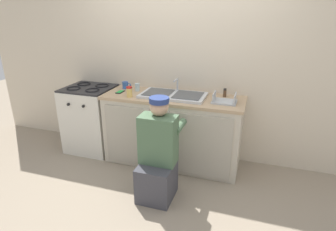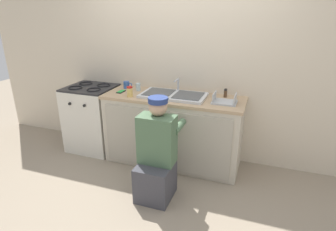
{
  "view_description": "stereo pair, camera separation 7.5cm",
  "coord_description": "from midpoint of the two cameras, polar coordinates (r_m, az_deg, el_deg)",
  "views": [
    {
      "loc": [
        0.98,
        -2.88,
        1.93
      ],
      "look_at": [
        0.0,
        0.1,
        0.73
      ],
      "focal_mm": 30.0,
      "sensor_mm": 36.0,
      "label": 1
    },
    {
      "loc": [
        1.05,
        -2.85,
        1.93
      ],
      "look_at": [
        0.0,
        0.1,
        0.73
      ],
      "focal_mm": 30.0,
      "sensor_mm": 36.0,
      "label": 2
    }
  ],
  "objects": [
    {
      "name": "back_wall",
      "position": [
        3.72,
        2.11,
        10.48
      ],
      "size": [
        6.0,
        0.1,
        2.5
      ],
      "primitive_type": "cube",
      "color": "beige",
      "rests_on": "ground_plane"
    },
    {
      "name": "coffee_mug",
      "position": [
        3.86,
        -9.18,
        6.11
      ],
      "size": [
        0.13,
        0.08,
        0.1
      ],
      "color": "#335699",
      "rests_on": "countertop"
    },
    {
      "name": "spice_bottle_pepper",
      "position": [
        3.51,
        10.87,
        4.55
      ],
      "size": [
        0.04,
        0.04,
        0.1
      ],
      "color": "#513823",
      "rests_on": "countertop"
    },
    {
      "name": "countertop",
      "position": [
        3.48,
        0.41,
        3.63
      ],
      "size": [
        1.75,
        0.62,
        0.04
      ],
      "primitive_type": "cube",
      "color": "tan",
      "rests_on": "counter_cabinet"
    },
    {
      "name": "cell_phone",
      "position": [
        3.7,
        -10.29,
        4.75
      ],
      "size": [
        0.07,
        0.14,
        0.01
      ],
      "color": "black",
      "rests_on": "countertop"
    },
    {
      "name": "condiment_jar",
      "position": [
        3.48,
        -8.48,
        4.79
      ],
      "size": [
        0.07,
        0.07,
        0.13
      ],
      "color": "#DBB760",
      "rests_on": "countertop"
    },
    {
      "name": "stove_range",
      "position": [
        4.14,
        -15.79,
        -0.59
      ],
      "size": [
        0.65,
        0.62,
        0.93
      ],
      "color": "silver",
      "rests_on": "ground_plane"
    },
    {
      "name": "counter_cabinet",
      "position": [
        3.63,
        0.35,
        -3.25
      ],
      "size": [
        1.71,
        0.62,
        0.87
      ],
      "color": "beige",
      "rests_on": "ground_plane"
    },
    {
      "name": "ground_plane",
      "position": [
        3.6,
        -1.12,
        -11.41
      ],
      "size": [
        12.0,
        12.0,
        0.0
      ],
      "primitive_type": "plane",
      "color": "gray"
    },
    {
      "name": "water_glass",
      "position": [
        3.72,
        -6.82,
        5.73
      ],
      "size": [
        0.06,
        0.06,
        0.1
      ],
      "color": "#ADC6CC",
      "rests_on": "countertop"
    },
    {
      "name": "dish_rack_tray",
      "position": [
        3.3,
        10.73,
        3.02
      ],
      "size": [
        0.28,
        0.22,
        0.11
      ],
      "color": "#B2B7BC",
      "rests_on": "countertop"
    },
    {
      "name": "plumber_person",
      "position": [
        2.98,
        -2.82,
        -8.55
      ],
      "size": [
        0.42,
        0.61,
        1.1
      ],
      "color": "#3F3F47",
      "rests_on": "ground_plane"
    },
    {
      "name": "sink_double_basin",
      "position": [
        3.47,
        0.43,
        4.23
      ],
      "size": [
        0.8,
        0.44,
        0.19
      ],
      "color": "silver",
      "rests_on": "countertop"
    }
  ]
}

